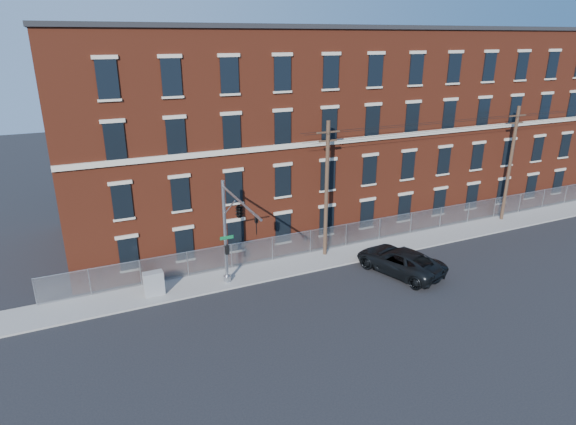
# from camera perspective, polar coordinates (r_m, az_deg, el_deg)

# --- Properties ---
(ground) EXTENTS (140.00, 140.00, 0.00)m
(ground) POSITION_cam_1_polar(r_m,az_deg,el_deg) (31.64, 6.01, -9.55)
(ground) COLOR black
(ground) RESTS_ON ground
(sidewalk) EXTENTS (65.00, 3.00, 0.12)m
(sidewalk) POSITION_cam_1_polar(r_m,az_deg,el_deg) (41.82, 16.86, -2.68)
(sidewalk) COLOR #999791
(sidewalk) RESTS_ON ground
(mill_building) EXTENTS (55.30, 14.32, 16.30)m
(mill_building) POSITION_cam_1_polar(r_m,az_deg,el_deg) (46.42, 10.62, 10.45)
(mill_building) COLOR maroon
(mill_building) RESTS_ON ground
(chain_link_fence) EXTENTS (59.06, 0.06, 1.85)m
(chain_link_fence) POSITION_cam_1_polar(r_m,az_deg,el_deg) (42.36, 15.86, -0.83)
(chain_link_fence) COLOR #A5A8AD
(chain_link_fence) RESTS_ON ground
(traffic_signal_mast) EXTENTS (0.90, 6.75, 7.00)m
(traffic_signal_mast) POSITION_cam_1_polar(r_m,az_deg,el_deg) (28.90, -6.15, -0.70)
(traffic_signal_mast) COLOR #9EA0A5
(traffic_signal_mast) RESTS_ON ground
(utility_pole_near) EXTENTS (1.80, 0.28, 10.00)m
(utility_pole_near) POSITION_cam_1_polar(r_m,az_deg,el_deg) (34.95, 4.55, 2.93)
(utility_pole_near) COLOR #432F21
(utility_pole_near) RESTS_ON ground
(utility_pole_mid) EXTENTS (1.80, 0.28, 10.00)m
(utility_pole_mid) POSITION_cam_1_polar(r_m,az_deg,el_deg) (46.19, 24.60, 5.37)
(utility_pole_mid) COLOR #432F21
(utility_pole_mid) RESTS_ON ground
(overhead_wires) EXTENTS (40.00, 0.62, 0.62)m
(overhead_wires) POSITION_cam_1_polar(r_m,az_deg,el_deg) (45.51, 25.28, 9.97)
(overhead_wires) COLOR black
(overhead_wires) RESTS_ON ground
(pickup_truck) EXTENTS (4.71, 6.89, 1.75)m
(pickup_truck) POSITION_cam_1_polar(r_m,az_deg,el_deg) (34.74, 12.94, -5.54)
(pickup_truck) COLOR black
(pickup_truck) RESTS_ON ground
(utility_cabinet) EXTENTS (1.24, 0.63, 1.54)m
(utility_cabinet) POSITION_cam_1_polar(r_m,az_deg,el_deg) (32.04, -15.45, -8.01)
(utility_cabinet) COLOR gray
(utility_cabinet) RESTS_ON sidewalk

